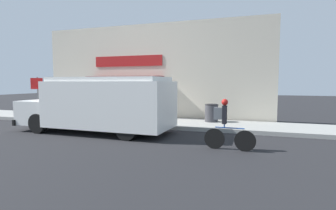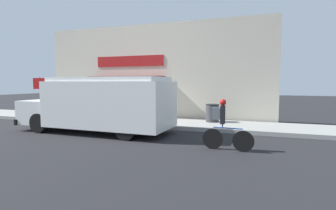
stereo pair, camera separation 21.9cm
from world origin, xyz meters
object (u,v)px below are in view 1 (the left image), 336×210
at_px(stop_sign_post, 37,90).
at_px(cyclist, 226,125).
at_px(school_bus, 101,104).
at_px(trash_bin, 212,113).

bearing_deg(stop_sign_post, cyclist, -17.39).
relative_size(school_bus, stop_sign_post, 3.00).
bearing_deg(stop_sign_post, trash_bin, 7.42).
distance_m(school_bus, stop_sign_post, 5.77).
bearing_deg(school_bus, cyclist, -12.51).
xyz_separation_m(stop_sign_post, trash_bin, (9.34, 1.22, -1.04)).
distance_m(cyclist, stop_sign_post, 11.04).
bearing_deg(cyclist, trash_bin, 107.12).
height_order(school_bus, cyclist, school_bus).
height_order(school_bus, trash_bin, school_bus).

